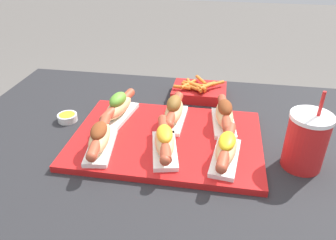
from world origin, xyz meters
name	(u,v)px	position (x,y,z in m)	size (l,w,h in m)	color
patio_table	(170,231)	(0.00, 0.00, 0.38)	(1.26, 0.84, 0.76)	#232326
serving_tray	(167,139)	(-0.01, -0.02, 0.77)	(0.51, 0.35, 0.02)	red
hot_dog_0	(100,138)	(-0.16, -0.10, 0.81)	(0.08, 0.20, 0.07)	white
hot_dog_1	(164,141)	(0.00, -0.09, 0.81)	(0.09, 0.20, 0.07)	white
hot_dog_2	(226,148)	(0.15, -0.10, 0.81)	(0.08, 0.20, 0.07)	white
hot_dog_3	(119,107)	(-0.17, 0.06, 0.81)	(0.08, 0.20, 0.08)	white
hot_dog_4	(173,111)	(0.00, 0.06, 0.81)	(0.07, 0.20, 0.08)	white
hot_dog_5	(224,114)	(0.14, 0.07, 0.81)	(0.08, 0.20, 0.07)	white
sauce_bowl	(67,117)	(-0.32, 0.04, 0.77)	(0.06, 0.06, 0.02)	silver
drink_cup	(306,141)	(0.34, -0.06, 0.83)	(0.10, 0.10, 0.20)	red
fries_basket	(199,91)	(0.06, 0.27, 0.78)	(0.18, 0.14, 0.06)	#B21919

